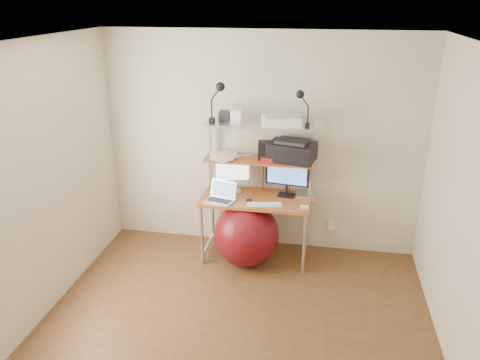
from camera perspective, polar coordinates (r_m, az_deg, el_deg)
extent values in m
plane|color=brown|center=(4.35, -1.10, -18.88)|extent=(3.60, 3.60, 0.00)
plane|color=white|center=(3.32, -1.42, 16.01)|extent=(3.60, 3.60, 0.00)
plane|color=beige|center=(5.32, 2.60, 4.39)|extent=(3.60, 0.00, 3.60)
plane|color=beige|center=(4.36, -25.10, -1.68)|extent=(0.00, 3.60, 3.60)
plane|color=beige|center=(3.78, 26.76, -5.53)|extent=(0.00, 3.60, 3.60)
cube|color=#AA4E21|center=(5.17, 1.96, -2.34)|extent=(1.20, 0.60, 0.03)
cylinder|color=silver|center=(5.21, -4.67, -6.75)|extent=(0.04, 0.04, 0.71)
cylinder|color=silver|center=(5.66, -3.34, -4.30)|extent=(0.04, 0.04, 0.71)
cylinder|color=silver|center=(5.06, 7.81, -7.79)|extent=(0.04, 0.04, 0.71)
cylinder|color=silver|center=(5.52, 8.09, -5.17)|extent=(0.04, 0.04, 0.71)
cube|color=silver|center=(5.36, -3.62, 3.38)|extent=(0.03, 0.04, 0.84)
cube|color=silver|center=(5.22, 8.65, 2.65)|extent=(0.03, 0.04, 0.84)
cube|color=#AA4E21|center=(5.14, 2.23, 2.48)|extent=(1.18, 0.34, 0.02)
cube|color=silver|center=(5.02, 2.29, 6.79)|extent=(1.18, 0.34, 0.02)
cube|color=white|center=(5.63, 11.06, -5.47)|extent=(0.08, 0.01, 0.12)
cube|color=#B4B3B8|center=(5.33, -0.93, -1.32)|extent=(0.22, 0.19, 0.01)
cylinder|color=#B4B3B8|center=(5.32, -0.89, -0.65)|extent=(0.03, 0.03, 0.10)
cube|color=#B4B3B8|center=(5.25, -0.90, 1.44)|extent=(0.41, 0.14, 0.31)
plane|color=white|center=(5.23, -0.94, 1.38)|extent=(0.36, 0.10, 0.37)
cube|color=black|center=(5.24, 5.65, -1.85)|extent=(0.19, 0.16, 0.01)
cylinder|color=black|center=(5.23, 5.69, -1.15)|extent=(0.03, 0.03, 0.11)
cube|color=black|center=(5.16, 5.77, 0.90)|extent=(0.49, 0.09, 0.29)
plane|color=#3F7ED6|center=(5.14, 5.76, 0.83)|extent=(0.43, 0.06, 0.44)
cube|color=silver|center=(5.08, -2.44, -2.54)|extent=(0.35, 0.28, 0.01)
cube|color=#2A2A2C|center=(5.07, -2.44, -2.44)|extent=(0.28, 0.19, 0.00)
cube|color=silver|center=(5.12, -1.89, -1.05)|extent=(0.30, 0.14, 0.20)
plane|color=#79A6CA|center=(5.12, -1.89, -1.05)|extent=(0.28, 0.14, 0.26)
cube|color=white|center=(5.00, 2.96, -3.00)|extent=(0.39, 0.17, 0.01)
cube|color=white|center=(4.96, 7.86, -3.28)|extent=(0.09, 0.06, 0.02)
cube|color=silver|center=(5.24, 8.04, -1.79)|extent=(0.24, 0.24, 0.04)
cube|color=black|center=(5.07, 1.11, -2.61)|extent=(0.09, 0.13, 0.01)
cube|color=black|center=(5.09, 6.34, 3.48)|extent=(0.55, 0.44, 0.20)
cube|color=#2A2A2C|center=(5.06, 6.40, 4.71)|extent=(0.38, 0.32, 0.03)
cube|color=black|center=(5.11, 2.97, 3.66)|extent=(0.15, 0.15, 0.20)
cube|color=red|center=(5.06, 3.45, 2.56)|extent=(0.17, 0.13, 0.04)
cube|color=white|center=(4.96, 5.05, 7.21)|extent=(0.44, 0.33, 0.09)
cube|color=#B4B3B8|center=(4.95, 5.07, 7.81)|extent=(0.37, 0.26, 0.02)
cube|color=white|center=(5.05, -0.44, 7.79)|extent=(0.12, 0.10, 0.13)
cube|color=#2A2A2C|center=(5.12, -1.92, 7.82)|extent=(0.11, 0.11, 0.11)
cube|color=black|center=(5.03, -3.44, 7.25)|extent=(0.05, 0.07, 0.05)
cylinder|color=black|center=(5.00, -3.47, 8.64)|extent=(0.02, 0.02, 0.20)
sphere|color=black|center=(4.92, -2.41, 11.30)|extent=(0.10, 0.10, 0.10)
cube|color=black|center=(4.89, 8.21, 6.60)|extent=(0.05, 0.06, 0.05)
cylinder|color=black|center=(4.86, 8.27, 7.85)|extent=(0.02, 0.02, 0.17)
sphere|color=black|center=(4.81, 7.35, 10.33)|extent=(0.09, 0.09, 0.09)
sphere|color=maroon|center=(5.21, 0.79, -6.61)|extent=(0.72, 0.72, 0.72)
cube|color=white|center=(5.23, -2.52, 2.96)|extent=(0.28, 0.33, 0.00)
cube|color=white|center=(5.15, -1.82, 2.72)|extent=(0.32, 0.35, 0.00)
cube|color=white|center=(5.23, -1.85, 3.10)|extent=(0.23, 0.29, 0.00)
cube|color=white|center=(5.17, -1.72, 2.93)|extent=(0.21, 0.28, 0.00)
cube|color=white|center=(5.20, -2.17, 3.08)|extent=(0.30, 0.34, 0.00)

